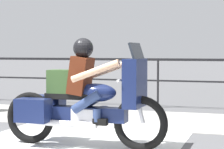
# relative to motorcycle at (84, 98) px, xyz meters

# --- Properties ---
(sidewalk_band) EXTENTS (44.00, 2.40, 0.01)m
(sidewalk_band) POSITION_rel_motorcycle_xyz_m (0.10, 2.73, -0.70)
(sidewalk_band) COLOR #A8A59E
(sidewalk_band) RESTS_ON ground
(fence_railing) EXTENTS (36.00, 0.05, 1.20)m
(fence_railing) POSITION_rel_motorcycle_xyz_m (0.10, 4.60, 0.24)
(fence_railing) COLOR black
(fence_railing) RESTS_ON ground
(motorcycle) EXTENTS (2.47, 0.76, 1.57)m
(motorcycle) POSITION_rel_motorcycle_xyz_m (0.00, 0.00, 0.00)
(motorcycle) COLOR black
(motorcycle) RESTS_ON ground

